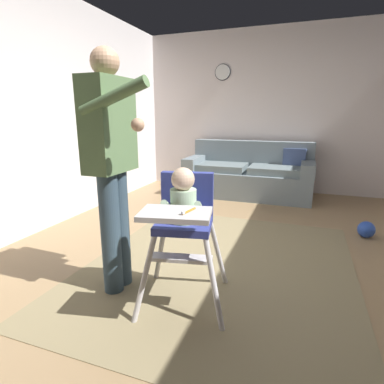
{
  "coord_description": "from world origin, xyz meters",
  "views": [
    {
      "loc": [
        0.54,
        -2.51,
        1.28
      ],
      "look_at": [
        -0.13,
        -0.68,
        0.8
      ],
      "focal_mm": 29.12,
      "sensor_mm": 36.0,
      "label": 1
    }
  ],
  "objects_px": {
    "couch": "(249,175)",
    "high_chair": "(184,212)",
    "wall_clock": "(223,72)",
    "toy_ball": "(366,230)",
    "adult_standing": "(112,161)"
  },
  "relations": [
    {
      "from": "wall_clock",
      "to": "couch",
      "type": "bearing_deg",
      "value": -38.2
    },
    {
      "from": "toy_ball",
      "to": "wall_clock",
      "type": "xyz_separation_m",
      "value": [
        -2.11,
        1.88,
        1.9
      ]
    },
    {
      "from": "adult_standing",
      "to": "toy_ball",
      "type": "relative_size",
      "value": 9.65
    },
    {
      "from": "high_chair",
      "to": "adult_standing",
      "type": "distance_m",
      "value": 0.62
    },
    {
      "from": "couch",
      "to": "high_chair",
      "type": "relative_size",
      "value": 2.06
    },
    {
      "from": "high_chair",
      "to": "wall_clock",
      "type": "bearing_deg",
      "value": 179.1
    },
    {
      "from": "couch",
      "to": "high_chair",
      "type": "height_order",
      "value": "high_chair"
    },
    {
      "from": "couch",
      "to": "wall_clock",
      "type": "height_order",
      "value": "wall_clock"
    },
    {
      "from": "high_chair",
      "to": "wall_clock",
      "type": "xyz_separation_m",
      "value": [
        -0.71,
        3.64,
        1.33
      ]
    },
    {
      "from": "toy_ball",
      "to": "wall_clock",
      "type": "bearing_deg",
      "value": 138.3
    },
    {
      "from": "high_chair",
      "to": "toy_ball",
      "type": "height_order",
      "value": "high_chair"
    },
    {
      "from": "high_chair",
      "to": "toy_ball",
      "type": "distance_m",
      "value": 2.32
    },
    {
      "from": "couch",
      "to": "adult_standing",
      "type": "bearing_deg",
      "value": -7.83
    },
    {
      "from": "high_chair",
      "to": "wall_clock",
      "type": "height_order",
      "value": "wall_clock"
    },
    {
      "from": "high_chair",
      "to": "couch",
      "type": "bearing_deg",
      "value": 169.95
    }
  ]
}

